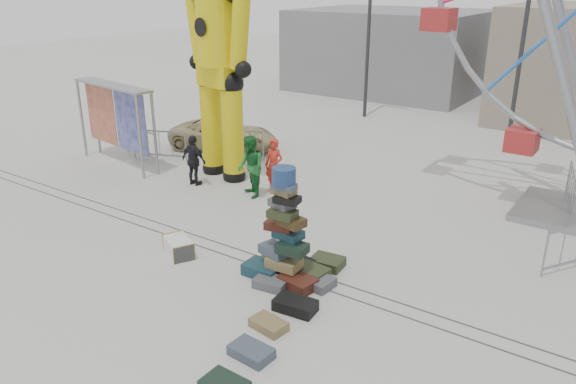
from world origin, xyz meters
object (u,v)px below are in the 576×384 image
Objects in this scene: suitcase_tower at (285,248)px; pedestrian_black at (194,160)px; barricade_dummy_c at (237,144)px; lamp_post_left at (371,17)px; crash_test_dummy at (219,58)px; pedestrian_red at (274,166)px; barricade_dummy_a at (141,143)px; banner_scaffold at (114,105)px; pedestrian_green at (250,167)px; barricade_dummy_b at (159,145)px; steamer_trunk at (179,247)px; barricade_wheel_back at (570,189)px; lamp_post_right at (528,28)px; parked_suv at (223,135)px.

pedestrian_black is at bearing 151.87° from suitcase_tower.
barricade_dummy_c is 1.25× the size of pedestrian_black.
pedestrian_black is (-0.27, -11.27, -3.68)m from lamp_post_left.
crash_test_dummy is 4.36× the size of pedestrian_red.
lamp_post_left is at bearing 80.59° from barricade_dummy_a.
banner_scaffold is at bearing -151.64° from barricade_dummy_c.
pedestrian_green is (1.87, -0.94, -2.88)m from crash_test_dummy.
barricade_dummy_b is at bearing -158.54° from barricade_dummy_c.
pedestrian_red is at bearing 124.57° from steamer_trunk.
pedestrian_red reaches higher than steamer_trunk.
steamer_trunk is at bearing -167.16° from suitcase_tower.
barricade_wheel_back is 1.08× the size of pedestrian_green.
banner_scaffold is 3.80m from pedestrian_black.
barricade_wheel_back is (12.86, 3.41, 0.00)m from barricade_dummy_b.
steamer_trunk is (-2.68, -0.55, -0.51)m from suitcase_tower.
barricade_dummy_b is at bearing -87.23° from barricade_wheel_back.
pedestrian_green is (2.72, -2.67, 0.38)m from barricade_dummy_c.
pedestrian_black reaches higher than barricade_dummy_b.
lamp_post_right is 4.00× the size of barricade_dummy_a.
pedestrian_red is 4.97m from parked_suv.
suitcase_tower is 2.94× the size of steamer_trunk.
pedestrian_red is at bearing 4.63° from crash_test_dummy.
barricade_dummy_a is 1.00× the size of barricade_dummy_c.
barricade_dummy_a is 3.71m from pedestrian_black.
pedestrian_black is at bearing -160.87° from pedestrian_red.
lamp_post_right is 14.44m from banner_scaffold.
barricade_dummy_b is 5.24m from pedestrian_red.
crash_test_dummy is 1.84× the size of banner_scaffold.
pedestrian_green is (5.64, 0.19, -1.18)m from banner_scaffold.
lamp_post_left reaches higher than pedestrian_red.
pedestrian_green is (5.63, -0.80, 0.38)m from barricade_dummy_a.
crash_test_dummy reaches higher than banner_scaffold.
suitcase_tower reaches higher than barricade_dummy_c.
parked_suv is at bearing 146.29° from pedestrian_red.
lamp_post_right is at bearing -15.95° from lamp_post_left.
pedestrian_black is at bearing -91.37° from lamp_post_left.
banner_scaffold is at bearing -143.16° from barricade_dummy_b.
lamp_post_left is 9.24× the size of steamer_trunk.
lamp_post_left is 8.93m from parked_suv.
lamp_post_right is 2.00× the size of parked_suv.
barricade_dummy_a is at bearing -110.50° from lamp_post_left.
pedestrian_black is (0.65, -2.89, 0.25)m from barricade_dummy_c.
lamp_post_right reaches higher than pedestrian_red.
steamer_trunk is 4.75m from pedestrian_red.
pedestrian_green is at bearing 130.45° from steamer_trunk.
suitcase_tower is at bearing -41.36° from barricade_wheel_back.
barricade_dummy_c is at bearing -92.86° from barricade_wheel_back.
barricade_dummy_a is at bearing -15.03° from pedestrian_black.
parked_suv is at bearing -147.76° from lamp_post_right.
steamer_trunk is 7.64m from barricade_dummy_b.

